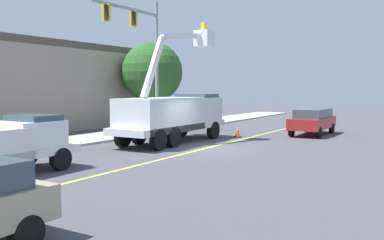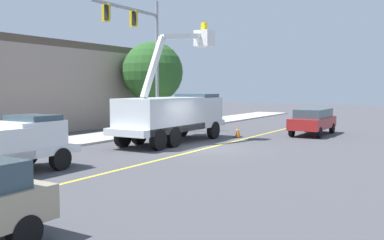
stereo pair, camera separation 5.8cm
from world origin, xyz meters
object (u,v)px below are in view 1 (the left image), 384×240
at_px(utility_bucket_truck, 173,114).
at_px(passing_minivan, 313,120).
at_px(traffic_cone_mid_front, 238,131).
at_px(traffic_signal_mast, 141,43).

xyz_separation_m(utility_bucket_truck, passing_minivan, (7.80, -5.73, -0.64)).
distance_m(passing_minivan, traffic_cone_mid_front, 5.28).
bearing_deg(utility_bucket_truck, passing_minivan, -36.30).
relative_size(passing_minivan, traffic_cone_mid_front, 6.32).
bearing_deg(passing_minivan, traffic_signal_mast, 119.53).
bearing_deg(traffic_cone_mid_front, passing_minivan, -43.35).
relative_size(passing_minivan, traffic_signal_mast, 0.54).
relative_size(utility_bucket_truck, passing_minivan, 1.71).
bearing_deg(traffic_cone_mid_front, utility_bucket_truck, 151.88).
bearing_deg(passing_minivan, traffic_cone_mid_front, 136.65).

